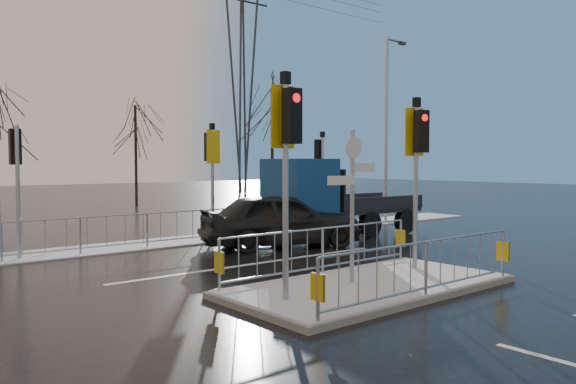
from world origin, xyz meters
TOP-DOWN VIEW (x-y plane):
  - ground at (0.00, 0.00)m, footprint 120.00×120.00m
  - snow_verge at (0.00, 8.60)m, footprint 30.00×2.00m
  - lane_markings at (0.00, -0.33)m, footprint 8.00×11.38m
  - traffic_island at (-0.01, 0.01)m, footprint 6.00×3.04m
  - far_kerb_fixtures at (0.29, 8.09)m, footprint 18.00×0.65m
  - car_far_lane at (2.25, 5.60)m, footprint 5.27×3.43m
  - flatbed_truck at (4.57, 6.43)m, footprint 5.93×2.48m
  - tree_far_b at (6.00, 24.00)m, footprint 3.25×3.25m
  - tree_far_c at (14.00, 21.00)m, footprint 4.00×4.00m
  - street_lamp_right at (10.57, 8.50)m, footprint 1.25×0.18m
  - pylon_wires at (16.88, 30.00)m, footprint 70.00×2.38m

SIDE VIEW (x-z plane):
  - ground at x=0.00m, z-range 0.00..0.00m
  - lane_markings at x=0.00m, z-range 0.00..0.01m
  - snow_verge at x=0.00m, z-range 0.00..0.04m
  - traffic_island at x=-0.01m, z-range -1.68..2.47m
  - car_far_lane at x=2.25m, z-range 0.00..1.67m
  - far_kerb_fixtures at x=0.29m, z-range -0.90..2.93m
  - flatbed_truck at x=4.57m, z-range 0.09..2.78m
  - tree_far_b at x=6.00m, z-range 1.11..7.25m
  - street_lamp_right at x=10.57m, z-range 0.39..8.39m
  - tree_far_c at x=14.00m, z-range 1.37..8.92m
  - pylon_wires at x=16.88m, z-range 1.05..21.02m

